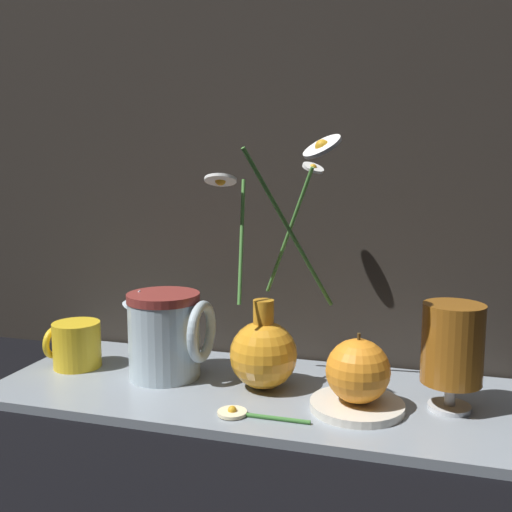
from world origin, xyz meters
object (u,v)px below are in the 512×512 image
Objects in this scene: yellow_mug at (75,345)px; tea_glass at (452,346)px; vase_with_flowers at (264,346)px; orange_fruit at (358,371)px; ceramic_pitcher at (166,331)px.

tea_glass reaches higher than yellow_mug.
yellow_mug is at bearing 179.14° from tea_glass.
yellow_mug is 0.60× the size of tea_glass.
vase_with_flowers is 0.14m from orange_fruit.
orange_fruit is (0.28, -0.04, -0.02)m from ceramic_pitcher.
tea_glass is at bearing -0.86° from yellow_mug.
tea_glass is at bearing -1.11° from vase_with_flowers.
tea_glass is (0.53, -0.01, 0.05)m from yellow_mug.
vase_with_flowers reaches higher than yellow_mug.
orange_fruit is at bearing -5.49° from yellow_mug.
ceramic_pitcher reaches higher than orange_fruit.
yellow_mug is 0.43m from orange_fruit.
vase_with_flowers is 2.52× the size of ceramic_pitcher.
ceramic_pitcher is 0.99× the size of tea_glass.
ceramic_pitcher is (0.15, 0.00, 0.03)m from yellow_mug.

